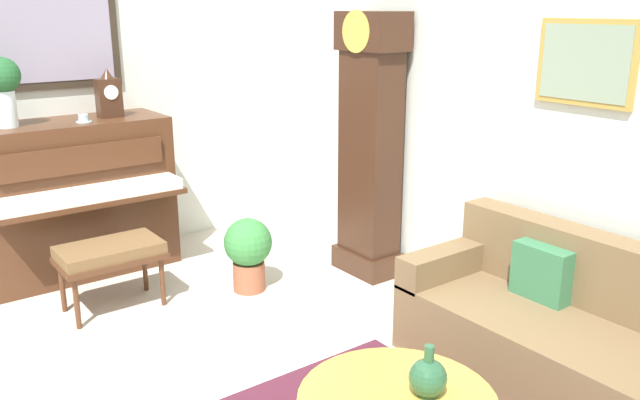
{
  "coord_description": "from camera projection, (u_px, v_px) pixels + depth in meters",
  "views": [
    {
      "loc": [
        2.87,
        -1.11,
        2.06
      ],
      "look_at": [
        -0.35,
        1.29,
        0.87
      ],
      "focal_mm": 36.9,
      "sensor_mm": 36.0,
      "label": 1
    }
  ],
  "objects": [
    {
      "name": "piano_bench",
      "position": [
        110.0,
        254.0,
        4.54
      ],
      "size": [
        0.42,
        0.7,
        0.48
      ],
      "color": "#4C2B19",
      "rests_on": "ground_plane"
    },
    {
      "name": "grandfather_clock",
      "position": [
        370.0,
        154.0,
        5.05
      ],
      "size": [
        0.52,
        0.34,
        2.03
      ],
      "color": "#3D2316",
      "rests_on": "ground_plane"
    },
    {
      "name": "mantel_clock",
      "position": [
        109.0,
        95.0,
        5.11
      ],
      "size": [
        0.13,
        0.18,
        0.38
      ],
      "color": "#3D2316",
      "rests_on": "piano"
    },
    {
      "name": "green_jug",
      "position": [
        428.0,
        377.0,
        2.86
      ],
      "size": [
        0.17,
        0.17,
        0.24
      ],
      "color": "#234C33",
      "rests_on": "coffee_table"
    },
    {
      "name": "couch",
      "position": [
        574.0,
        338.0,
        3.59
      ],
      "size": [
        1.9,
        0.8,
        0.84
      ],
      "color": "brown",
      "rests_on": "ground_plane"
    },
    {
      "name": "wall_back",
      "position": [
        486.0,
        108.0,
        4.39
      ],
      "size": [
        5.3,
        0.13,
        2.8
      ],
      "color": "silver",
      "rests_on": "ground_plane"
    },
    {
      "name": "flower_vase",
      "position": [
        2.0,
        83.0,
        4.64
      ],
      "size": [
        0.26,
        0.26,
        0.58
      ],
      "color": "silver",
      "rests_on": "piano"
    },
    {
      "name": "piano",
      "position": [
        76.0,
        198.0,
        5.14
      ],
      "size": [
        0.87,
        1.44,
        1.22
      ],
      "color": "#4C2B19",
      "rests_on": "ground_plane"
    },
    {
      "name": "wall_left",
      "position": [
        11.0,
        94.0,
        5.03
      ],
      "size": [
        0.13,
        4.9,
        2.8
      ],
      "color": "silver",
      "rests_on": "ground_plane"
    },
    {
      "name": "potted_plant",
      "position": [
        248.0,
        249.0,
        4.87
      ],
      "size": [
        0.36,
        0.36,
        0.56
      ],
      "color": "#935138",
      "rests_on": "ground_plane"
    },
    {
      "name": "teacup",
      "position": [
        84.0,
        119.0,
        4.93
      ],
      "size": [
        0.12,
        0.12,
        0.06
      ],
      "color": "#ADC6D6",
      "rests_on": "piano"
    }
  ]
}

